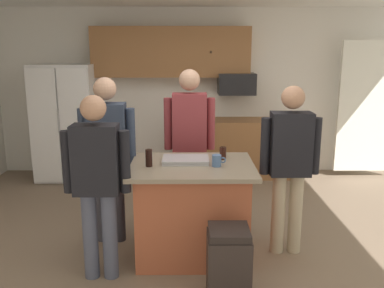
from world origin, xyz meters
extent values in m
plane|color=#7F6B56|center=(0.00, 0.00, 0.00)|extent=(7.04, 7.04, 0.00)
cube|color=white|center=(0.00, 2.80, 1.30)|extent=(6.40, 0.10, 2.60)
cube|color=white|center=(2.60, 2.40, 1.10)|extent=(0.90, 0.06, 2.00)
cube|color=#936038|center=(-0.40, 2.60, 1.92)|extent=(2.40, 0.35, 0.75)
sphere|color=#4C3823|center=(0.20, 2.41, 1.93)|extent=(0.04, 0.04, 0.04)
cube|color=#936038|center=(0.60, 2.48, 0.45)|extent=(1.80, 0.60, 0.90)
sphere|color=#4C3823|center=(1.05, 2.17, 0.45)|extent=(0.04, 0.04, 0.04)
cube|color=white|center=(-2.00, 2.40, 0.88)|extent=(0.90, 0.70, 1.75)
cube|color=white|center=(-2.22, 2.03, 0.88)|extent=(0.42, 0.04, 1.67)
cube|color=white|center=(-1.78, 2.03, 0.88)|extent=(0.42, 0.04, 1.67)
cylinder|color=#B2B2B7|center=(-2.00, 2.00, 0.96)|extent=(0.02, 0.02, 0.35)
cube|color=black|center=(0.60, 2.50, 1.45)|extent=(0.56, 0.40, 0.32)
cube|color=#AD5638|center=(-0.10, -0.13, 0.44)|extent=(1.02, 0.77, 0.88)
cube|color=gray|center=(-0.10, -0.13, 0.90)|extent=(1.16, 0.91, 0.04)
cylinder|color=#383842|center=(-1.04, 0.20, 0.42)|extent=(0.13, 0.13, 0.83)
cylinder|color=#383842|center=(-0.87, 0.20, 0.42)|extent=(0.13, 0.13, 0.83)
cube|color=#2D384C|center=(-0.95, 0.20, 1.15)|extent=(0.38, 0.22, 0.62)
sphere|color=tan|center=(-0.95, 0.20, 1.60)|extent=(0.23, 0.23, 0.23)
cylinder|color=#2D384C|center=(-1.19, 0.20, 1.13)|extent=(0.09, 0.09, 0.56)
cylinder|color=#2D384C|center=(-0.71, 0.20, 1.13)|extent=(0.09, 0.09, 0.56)
cylinder|color=#4C5166|center=(-0.99, -0.53, 0.39)|extent=(0.13, 0.13, 0.79)
cylinder|color=#4C5166|center=(-0.82, -0.53, 0.39)|extent=(0.13, 0.13, 0.79)
cube|color=black|center=(-0.91, -0.53, 1.08)|extent=(0.38, 0.22, 0.59)
sphere|color=tan|center=(-0.91, -0.53, 1.52)|extent=(0.21, 0.21, 0.21)
cylinder|color=black|center=(-1.15, -0.53, 1.06)|extent=(0.09, 0.09, 0.53)
cylinder|color=black|center=(-0.67, -0.53, 1.06)|extent=(0.09, 0.09, 0.53)
cylinder|color=#4C5166|center=(-0.21, 0.68, 0.43)|extent=(0.13, 0.13, 0.86)
cylinder|color=#4C5166|center=(-0.04, 0.68, 0.43)|extent=(0.13, 0.13, 0.86)
cube|color=maroon|center=(-0.12, 0.68, 1.18)|extent=(0.38, 0.22, 0.64)
sphere|color=tan|center=(-0.12, 0.68, 1.65)|extent=(0.23, 0.23, 0.23)
cylinder|color=maroon|center=(-0.36, 0.68, 1.16)|extent=(0.09, 0.09, 0.58)
cylinder|color=maroon|center=(0.12, 0.68, 1.16)|extent=(0.09, 0.09, 0.58)
cylinder|color=tan|center=(0.75, -0.07, 0.40)|extent=(0.13, 0.13, 0.80)
cylinder|color=tan|center=(0.92, -0.07, 0.40)|extent=(0.13, 0.13, 0.80)
cube|color=black|center=(0.83, -0.07, 1.11)|extent=(0.38, 0.22, 0.60)
sphere|color=tan|center=(0.83, -0.07, 1.55)|extent=(0.22, 0.22, 0.22)
cylinder|color=black|center=(0.59, -0.07, 1.09)|extent=(0.09, 0.09, 0.54)
cylinder|color=black|center=(1.07, -0.07, 1.09)|extent=(0.09, 0.09, 0.54)
cylinder|color=#4C6B99|center=(0.13, -0.19, 0.98)|extent=(0.09, 0.09, 0.11)
torus|color=#4C6B99|center=(0.18, -0.19, 0.98)|extent=(0.06, 0.01, 0.06)
cylinder|color=black|center=(0.20, 0.05, 0.99)|extent=(0.06, 0.06, 0.12)
cylinder|color=black|center=(-0.50, -0.19, 1.00)|extent=(0.06, 0.06, 0.16)
cube|color=#B7B7BC|center=(-0.16, -0.04, 0.93)|extent=(0.44, 0.30, 0.02)
cube|color=#A8A8AD|center=(-0.16, -0.04, 0.95)|extent=(0.44, 0.30, 0.02)
cube|color=black|center=(0.18, -0.86, 0.28)|extent=(0.34, 0.34, 0.55)
cube|color=black|center=(0.18, -0.86, 0.58)|extent=(0.32, 0.32, 0.06)
camera|label=1|loc=(-0.13, -3.87, 2.00)|focal=38.81mm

